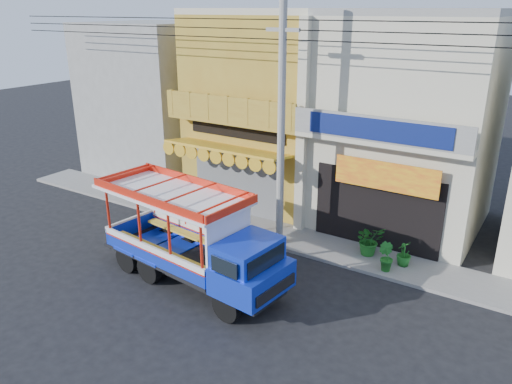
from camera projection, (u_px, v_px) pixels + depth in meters
ground at (254, 294)px, 15.30m from camera, size 90.00×90.00×0.00m
sidewalk at (312, 243)px, 18.44m from camera, size 30.00×2.00×0.12m
shophouse_left at (275, 107)px, 22.19m from camera, size 6.00×7.50×8.24m
shophouse_right at (409, 123)px, 19.16m from camera, size 6.00×6.75×8.24m
party_pilaster at (302, 131)px, 18.25m from camera, size 0.35×0.30×8.00m
filler_building_left at (159, 99)px, 25.85m from camera, size 6.00×6.00×7.60m
utility_pole at (285, 111)px, 16.59m from camera, size 28.00×0.26×9.00m
songthaew_truck at (203, 244)px, 15.18m from camera, size 6.85×2.89×3.10m
green_sign at (192, 201)px, 21.25m from camera, size 0.60×0.44×0.94m
potted_plant_a at (369, 240)px, 17.34m from camera, size 1.29×1.29×1.09m
potted_plant_b at (386, 257)px, 16.31m from camera, size 0.66×0.62×0.95m
potted_plant_c at (404, 253)px, 16.62m from camera, size 0.57×0.57×0.87m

